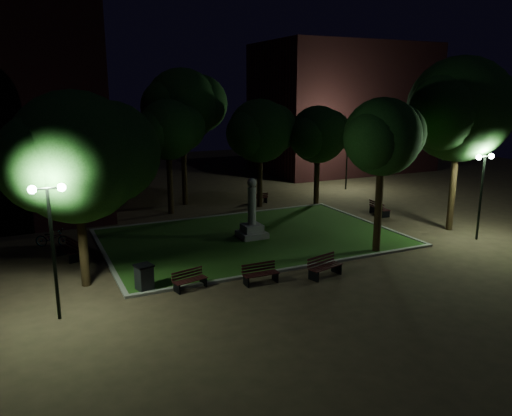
{
  "coord_description": "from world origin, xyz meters",
  "views": [
    {
      "loc": [
        -10.66,
        -21.24,
        7.76
      ],
      "look_at": [
        -0.23,
        1.0,
        1.91
      ],
      "focal_mm": 35.0,
      "sensor_mm": 36.0,
      "label": 1
    }
  ],
  "objects": [
    {
      "name": "tree_north_er",
      "position": [
        3.72,
        8.59,
        5.1
      ],
      "size": [
        5.13,
        4.19,
        7.2
      ],
      "color": "black",
      "rests_on": "ground"
    },
    {
      "name": "lamppost_sw",
      "position": [
        -10.06,
        -3.87,
        3.29
      ],
      "size": [
        1.18,
        0.28,
        4.75
      ],
      "color": "black",
      "rests_on": "ground"
    },
    {
      "name": "lamppost_nw",
      "position": [
        -11.21,
        9.29,
        3.19
      ],
      "size": [
        1.18,
        0.28,
        4.57
      ],
      "color": "black",
      "rests_on": "ground"
    },
    {
      "name": "bicycle",
      "position": [
        -9.73,
        5.03,
        0.45
      ],
      "size": [
        1.8,
        1.27,
        0.9
      ],
      "primitive_type": "imported",
      "rotation": [
        0.0,
        0.0,
        1.13
      ],
      "color": "black",
      "rests_on": "ground"
    },
    {
      "name": "trash_bin",
      "position": [
        -6.82,
        -2.71,
        0.56
      ],
      "size": [
        0.78,
        0.78,
        1.1
      ],
      "color": "black",
      "rests_on": "ground"
    },
    {
      "name": "bench_left_side",
      "position": [
        -9.12,
        2.7,
        0.43
      ],
      "size": [
        1.05,
        1.74,
        0.9
      ],
      "rotation": [
        0.0,
        0.0,
        -1.25
      ],
      "color": "black",
      "rests_on": "ground"
    },
    {
      "name": "bench_west_near",
      "position": [
        -5.14,
        -3.23,
        0.36
      ],
      "size": [
        1.47,
        0.79,
        0.77
      ],
      "rotation": [
        0.0,
        0.0,
        0.23
      ],
      "color": "black",
      "rests_on": "ground"
    },
    {
      "name": "tree_east",
      "position": [
        11.02,
        -1.18,
        6.72
      ],
      "size": [
        6.93,
        5.66,
        9.55
      ],
      "color": "black",
      "rests_on": "ground"
    },
    {
      "name": "lawn",
      "position": [
        0.0,
        2.0,
        0.04
      ],
      "size": [
        15.0,
        10.0,
        0.08
      ],
      "primitive_type": "cube",
      "color": "#264D17",
      "rests_on": "ground"
    },
    {
      "name": "tree_far_north",
      "position": [
        -0.67,
        11.36,
        6.73
      ],
      "size": [
        6.0,
        4.89,
        9.18
      ],
      "color": "black",
      "rests_on": "ground"
    },
    {
      "name": "tree_ne",
      "position": [
        7.5,
        7.47,
        4.81
      ],
      "size": [
        4.72,
        3.85,
        6.74
      ],
      "color": "black",
      "rests_on": "ground"
    },
    {
      "name": "bench_right_side",
      "position": [
        9.42,
        3.23,
        0.41
      ],
      "size": [
        0.71,
        1.65,
        0.88
      ],
      "rotation": [
        0.0,
        0.0,
        1.48
      ],
      "color": "black",
      "rests_on": "ground"
    },
    {
      "name": "tree_north_wl",
      "position": [
        -2.29,
        9.26,
        5.32
      ],
      "size": [
        4.61,
        3.76,
        7.21
      ],
      "color": "black",
      "rests_on": "ground"
    },
    {
      "name": "lamppost_se",
      "position": [
        10.75,
        -3.22,
        3.18
      ],
      "size": [
        1.18,
        0.28,
        4.56
      ],
      "color": "black",
      "rests_on": "ground"
    },
    {
      "name": "bench_near_left",
      "position": [
        -2.32,
        -3.87,
        0.39
      ],
      "size": [
        1.51,
        0.55,
        0.82
      ],
      "rotation": [
        0.0,
        0.0,
        -0.02
      ],
      "color": "black",
      "rests_on": "ground"
    },
    {
      "name": "lamppost_ne",
      "position": [
        12.42,
        11.09,
        3.12
      ],
      "size": [
        1.18,
        0.28,
        4.46
      ],
      "color": "black",
      "rests_on": "ground"
    },
    {
      "name": "lawn_kerb",
      "position": [
        0.0,
        2.0,
        0.06
      ],
      "size": [
        15.4,
        10.4,
        0.12
      ],
      "color": "slate",
      "rests_on": "ground"
    },
    {
      "name": "building_far",
      "position": [
        18.0,
        20.0,
        6.0
      ],
      "size": [
        16.0,
        10.0,
        12.0
      ],
      "primitive_type": "cube",
      "color": "#4C1C1E",
      "rests_on": "ground"
    },
    {
      "name": "ground",
      "position": [
        0.0,
        0.0,
        0.0
      ],
      "size": [
        80.0,
        80.0,
        0.0
      ],
      "primitive_type": "plane",
      "color": "#473726"
    },
    {
      "name": "bench_far_side",
      "position": [
        3.9,
        9.45,
        0.35
      ],
      "size": [
        1.38,
        0.49,
        0.75
      ],
      "rotation": [
        0.0,
        0.0,
        3.15
      ],
      "color": "black",
      "rests_on": "ground"
    },
    {
      "name": "tree_west",
      "position": [
        -8.73,
        -1.08,
        5.24
      ],
      "size": [
        6.26,
        5.11,
        7.79
      ],
      "color": "black",
      "rests_on": "ground"
    },
    {
      "name": "monument",
      "position": [
        0.0,
        2.0,
        0.96
      ],
      "size": [
        1.4,
        1.4,
        3.2
      ],
      "color": "gray",
      "rests_on": "lawn"
    },
    {
      "name": "bench_near_right",
      "position": [
        0.47,
        -4.36,
        0.42
      ],
      "size": [
        1.73,
        0.97,
        0.9
      ],
      "rotation": [
        0.0,
        0.0,
        0.26
      ],
      "color": "black",
      "rests_on": "ground"
    },
    {
      "name": "tree_se",
      "position": [
        4.65,
        -2.66,
        5.6
      ],
      "size": [
        4.47,
        3.65,
        7.44
      ],
      "color": "black",
      "rests_on": "ground"
    }
  ]
}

